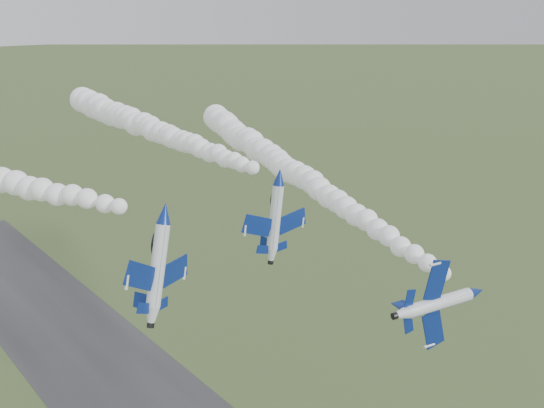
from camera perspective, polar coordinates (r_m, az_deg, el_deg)
The scene contains 5 objects.
jet_lead at distance 67.08m, azimuth 18.74°, elevation -7.86°, with size 5.20×11.61×9.68m.
smoke_trail_jet_lead at distance 98.75m, azimuth 1.99°, elevation 3.10°, with size 5.43×79.70×5.43m, color white, non-canonical shape.
jet_pair_left at distance 64.04m, azimuth -10.00°, elevation -0.86°, with size 10.56×12.64×4.27m.
jet_pair_right at distance 72.39m, azimuth 0.75°, elevation 2.58°, with size 9.94×12.06×3.10m.
smoke_trail_jet_pair_right at distance 96.67m, azimuth -11.23°, elevation 6.98°, with size 4.70×55.01×4.70m, color white, non-canonical shape.
Camera 1 is at (-37.93, -30.50, 64.49)m, focal length 40.00 mm.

